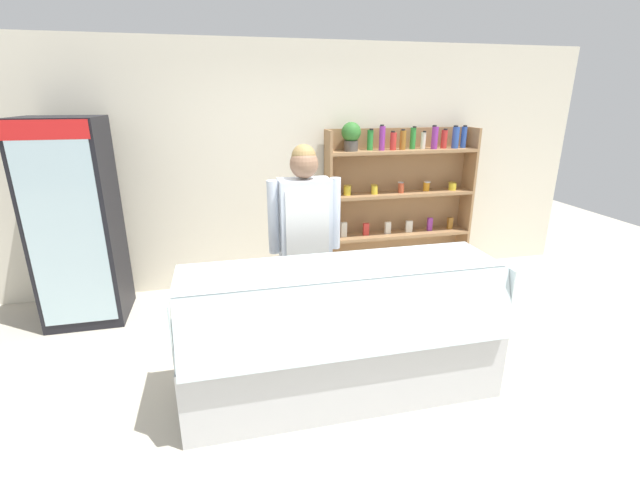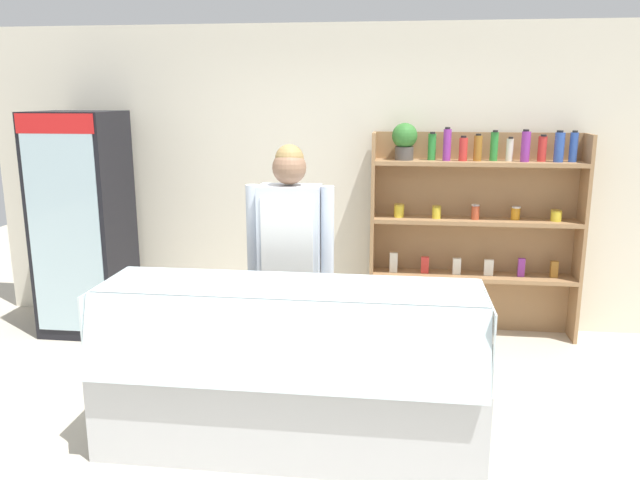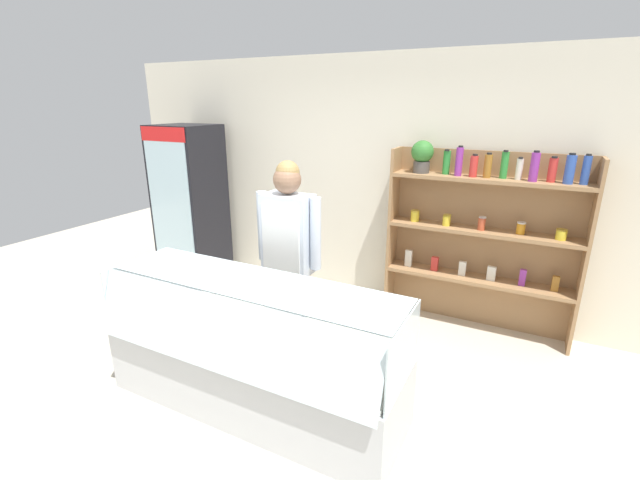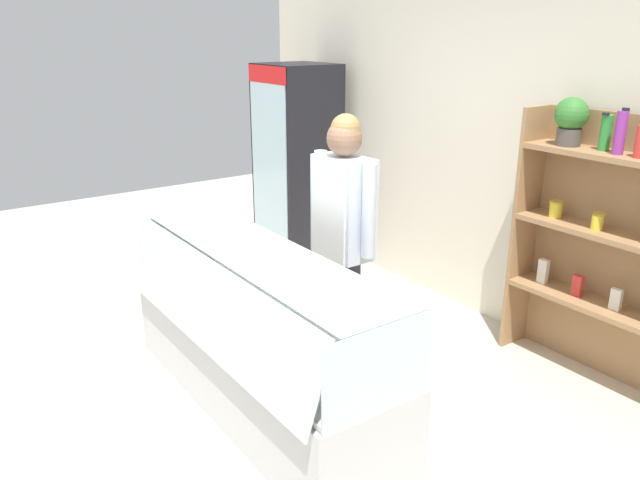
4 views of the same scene
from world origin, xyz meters
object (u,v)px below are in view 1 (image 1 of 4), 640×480
(shelving_unit, at_px, (396,192))
(shop_clerk, at_px, (305,231))
(drinks_fridge, at_px, (76,224))
(deli_display_case, at_px, (341,355))

(shelving_unit, distance_m, shop_clerk, 1.89)
(drinks_fridge, relative_size, shelving_unit, 1.05)
(deli_display_case, bearing_deg, drinks_fridge, 141.58)
(shelving_unit, height_order, deli_display_case, shelving_unit)
(deli_display_case, distance_m, shop_clerk, 1.06)
(shelving_unit, distance_m, deli_display_case, 2.50)
(drinks_fridge, height_order, shop_clerk, drinks_fridge)
(shelving_unit, relative_size, shop_clerk, 1.05)
(shelving_unit, height_order, shop_clerk, shelving_unit)
(deli_display_case, bearing_deg, shop_clerk, 99.09)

